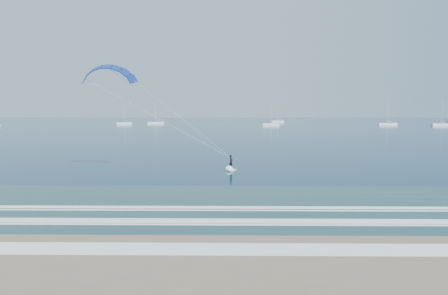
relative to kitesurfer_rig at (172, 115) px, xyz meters
The scene contains 8 objects.
ground 28.82m from the kitesurfer_rig, 78.15° to the right, with size 900.00×900.00×0.00m, color #083148.
kitesurfer_rig is the anchor object (origin of this frame).
sailboat_1 191.69m from the kitesurfer_rig, 106.49° to the left, with size 8.54×2.40×11.75m.
sailboat_2 198.42m from the kitesurfer_rig, 101.07° to the left, with size 9.65×2.40×12.88m.
sailboat_3 169.72m from the kitesurfer_rig, 79.90° to the left, with size 8.76×2.40×12.14m.
sailboat_4 233.22m from the kitesurfer_rig, 79.86° to the left, with size 8.19×2.40×11.21m.
sailboat_5 198.09m from the kitesurfer_rig, 61.22° to the left, with size 10.09×2.40×13.58m.
sailboat_6 204.16m from the kitesurfer_rig, 53.81° to the left, with size 10.20×2.40×13.61m.
Camera 1 is at (1.37, -22.41, 7.88)m, focal length 32.00 mm.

